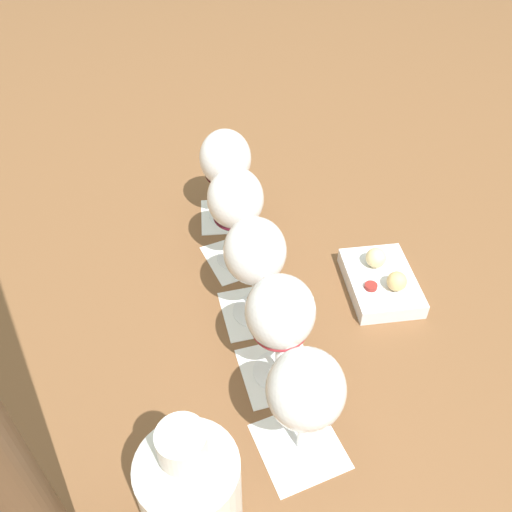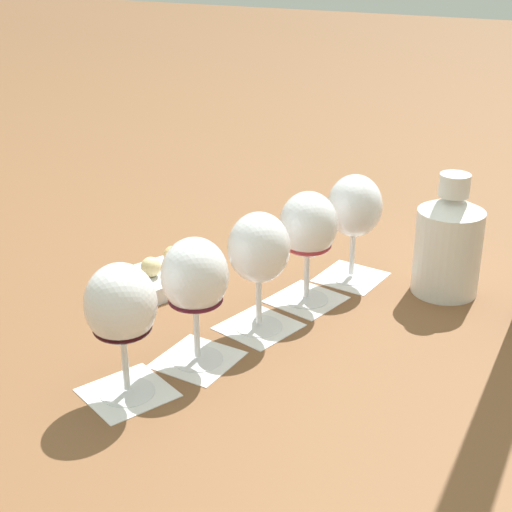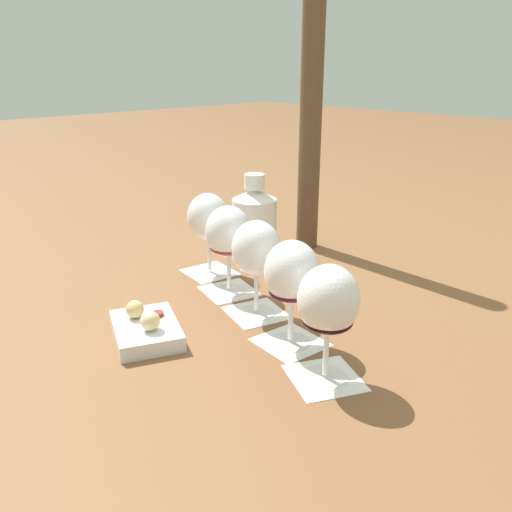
{
  "view_description": "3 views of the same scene",
  "coord_description": "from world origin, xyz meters",
  "px_view_note": "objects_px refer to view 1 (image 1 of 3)",
  "views": [
    {
      "loc": [
        -0.49,
        0.3,
        0.66
      ],
      "look_at": [
        0.0,
        0.0,
        0.12
      ],
      "focal_mm": 38.0,
      "sensor_mm": 36.0,
      "label": 1
    },
    {
      "loc": [
        0.95,
        0.45,
        0.58
      ],
      "look_at": [
        0.0,
        0.0,
        0.12
      ],
      "focal_mm": 55.0,
      "sensor_mm": 36.0,
      "label": 2
    },
    {
      "loc": [
        0.68,
        -0.65,
        0.46
      ],
      "look_at": [
        0.0,
        0.0,
        0.12
      ],
      "focal_mm": 38.0,
      "sensor_mm": 36.0,
      "label": 3
    }
  ],
  "objects_px": {
    "wine_glass_0": "(305,394)",
    "wine_glass_4": "(226,162)",
    "ceramic_vase": "(191,489)",
    "wine_glass_3": "(236,202)",
    "wine_glass_2": "(256,256)",
    "wine_glass_1": "(280,316)",
    "snack_dish": "(381,280)"
  },
  "relations": [
    {
      "from": "wine_glass_4",
      "to": "snack_dish",
      "type": "relative_size",
      "value": 1.01
    },
    {
      "from": "wine_glass_0",
      "to": "wine_glass_4",
      "type": "bearing_deg",
      "value": -17.98
    },
    {
      "from": "wine_glass_3",
      "to": "wine_glass_4",
      "type": "relative_size",
      "value": 1.0
    },
    {
      "from": "wine_glass_0",
      "to": "ceramic_vase",
      "type": "distance_m",
      "value": 0.16
    },
    {
      "from": "ceramic_vase",
      "to": "wine_glass_0",
      "type": "bearing_deg",
      "value": -84.36
    },
    {
      "from": "snack_dish",
      "to": "wine_glass_4",
      "type": "bearing_deg",
      "value": 22.78
    },
    {
      "from": "wine_glass_1",
      "to": "wine_glass_4",
      "type": "height_order",
      "value": "same"
    },
    {
      "from": "wine_glass_2",
      "to": "wine_glass_3",
      "type": "relative_size",
      "value": 1.0
    },
    {
      "from": "wine_glass_2",
      "to": "wine_glass_3",
      "type": "height_order",
      "value": "same"
    },
    {
      "from": "snack_dish",
      "to": "ceramic_vase",
      "type": "bearing_deg",
      "value": 112.58
    },
    {
      "from": "wine_glass_2",
      "to": "ceramic_vase",
      "type": "height_order",
      "value": "ceramic_vase"
    },
    {
      "from": "wine_glass_0",
      "to": "wine_glass_2",
      "type": "bearing_deg",
      "value": -17.18
    },
    {
      "from": "wine_glass_0",
      "to": "snack_dish",
      "type": "relative_size",
      "value": 1.01
    },
    {
      "from": "wine_glass_0",
      "to": "wine_glass_1",
      "type": "distance_m",
      "value": 0.12
    },
    {
      "from": "wine_glass_3",
      "to": "ceramic_vase",
      "type": "distance_m",
      "value": 0.46
    },
    {
      "from": "wine_glass_1",
      "to": "wine_glass_3",
      "type": "relative_size",
      "value": 1.0
    },
    {
      "from": "wine_glass_2",
      "to": "ceramic_vase",
      "type": "distance_m",
      "value": 0.33
    },
    {
      "from": "wine_glass_0",
      "to": "snack_dish",
      "type": "bearing_deg",
      "value": -59.21
    },
    {
      "from": "wine_glass_4",
      "to": "snack_dish",
      "type": "distance_m",
      "value": 0.34
    },
    {
      "from": "wine_glass_3",
      "to": "wine_glass_4",
      "type": "height_order",
      "value": "same"
    },
    {
      "from": "wine_glass_3",
      "to": "wine_glass_4",
      "type": "bearing_deg",
      "value": -20.97
    },
    {
      "from": "wine_glass_3",
      "to": "wine_glass_4",
      "type": "distance_m",
      "value": 0.12
    },
    {
      "from": "ceramic_vase",
      "to": "wine_glass_2",
      "type": "bearing_deg",
      "value": -43.19
    },
    {
      "from": "wine_glass_4",
      "to": "ceramic_vase",
      "type": "xyz_separation_m",
      "value": [
        -0.48,
        0.31,
        -0.04
      ]
    },
    {
      "from": "wine_glass_1",
      "to": "ceramic_vase",
      "type": "distance_m",
      "value": 0.24
    },
    {
      "from": "ceramic_vase",
      "to": "snack_dish",
      "type": "height_order",
      "value": "ceramic_vase"
    },
    {
      "from": "wine_glass_2",
      "to": "ceramic_vase",
      "type": "bearing_deg",
      "value": 136.81
    },
    {
      "from": "wine_glass_1",
      "to": "wine_glass_2",
      "type": "distance_m",
      "value": 0.12
    },
    {
      "from": "wine_glass_0",
      "to": "wine_glass_1",
      "type": "height_order",
      "value": "same"
    },
    {
      "from": "wine_glass_1",
      "to": "snack_dish",
      "type": "xyz_separation_m",
      "value": [
        0.05,
        -0.24,
        -0.11
      ]
    },
    {
      "from": "wine_glass_1",
      "to": "wine_glass_3",
      "type": "height_order",
      "value": "same"
    },
    {
      "from": "wine_glass_3",
      "to": "wine_glass_2",
      "type": "bearing_deg",
      "value": 163.31
    }
  ]
}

